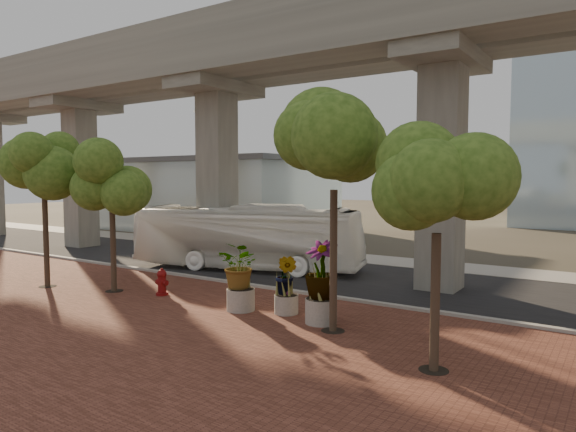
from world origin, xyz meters
The scene contains 17 objects.
ground centered at (0.00, 0.00, 0.00)m, with size 160.00×160.00×0.00m, color #353226.
brick_plaza centered at (0.00, -8.00, 0.03)m, with size 70.00×13.00×0.06m, color brown.
asphalt_road centered at (0.00, 2.00, 0.02)m, with size 90.00×8.00×0.04m, color black.
curb_strip centered at (0.00, -2.00, 0.08)m, with size 70.00×0.25×0.16m, color #A09C95.
far_sidewalk centered at (0.00, 7.50, 0.03)m, with size 90.00×3.00×0.06m, color #A09C95.
transit_viaduct centered at (0.00, 2.00, 7.29)m, with size 72.00×5.60×12.40m.
station_pavilion centered at (-20.00, 16.00, 3.22)m, with size 23.00×13.00×6.30m.
transit_bus centered at (-3.39, 1.20, 1.61)m, with size 2.71×11.53×3.21m, color white.
fire_hydrant centered at (-2.49, -5.20, 0.56)m, with size 0.52×0.47×1.05m.
planter_front centered at (1.48, -5.31, 1.48)m, with size 2.13×2.13×2.34m.
planter_right centered at (4.53, -5.15, 1.63)m, with size 2.42×2.42×2.59m.
planter_left centered at (3.00, -4.79, 1.25)m, with size 1.79×1.79×1.96m.
street_tree_far_west centered at (-7.65, -6.76, 4.94)m, with size 3.49×3.49×6.49m.
street_tree_near_west centered at (-4.61, -5.78, 4.42)m, with size 3.33×3.33×5.90m.
street_tree_near_east centered at (5.24, -5.66, 5.37)m, with size 3.97×3.97×7.14m.
street_tree_far_east centered at (8.70, -7.10, 4.30)m, with size 3.51×3.51×5.86m.
streetlamp_west centered at (-10.67, 6.46, 5.23)m, with size 0.44×1.30×8.97m.
Camera 1 is at (12.35, -18.73, 4.54)m, focal length 32.00 mm.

